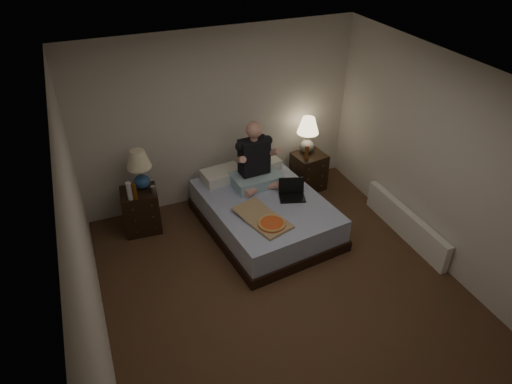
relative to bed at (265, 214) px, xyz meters
name	(u,v)px	position (x,y,z in m)	size (l,w,h in m)	color
floor	(285,292)	(-0.26, -1.21, -0.24)	(4.00, 4.50, 0.00)	#523323
ceiling	(295,87)	(-0.26, -1.21, 2.26)	(4.00, 4.50, 0.00)	white
wall_back	(219,118)	(-0.26, 1.04, 1.01)	(4.00, 2.50, 0.00)	beige
wall_left	(85,255)	(-2.26, -1.21, 1.01)	(4.50, 2.50, 0.00)	beige
wall_right	(445,167)	(1.74, -1.21, 1.01)	(4.50, 2.50, 0.00)	beige
bed	(265,214)	(0.00, 0.00, 0.00)	(1.42, 1.89, 0.47)	#5167A3
nightstand_left	(141,210)	(-1.55, 0.62, 0.07)	(0.47, 0.42, 0.61)	black
nightstand_right	(308,171)	(1.02, 0.67, 0.06)	(0.45, 0.41, 0.59)	black
lamp_left	(140,170)	(-1.48, 0.68, 0.66)	(0.32, 0.32, 0.56)	navy
lamp_right	(308,135)	(1.01, 0.77, 0.64)	(0.32, 0.32, 0.56)	gray
water_bottle	(129,191)	(-1.67, 0.48, 0.50)	(0.07, 0.07, 0.25)	silver
soda_can	(153,189)	(-1.37, 0.51, 0.43)	(0.07, 0.07, 0.10)	#B3B3AE
beer_bottle_left	(134,191)	(-1.61, 0.46, 0.49)	(0.06, 0.06, 0.23)	#5A300C
beer_bottle_right	(307,152)	(0.91, 0.57, 0.47)	(0.06, 0.06, 0.23)	#5E300D
person	(256,155)	(0.03, 0.39, 0.70)	(0.66, 0.52, 0.93)	black
laptop	(292,191)	(0.35, -0.11, 0.36)	(0.34, 0.28, 0.24)	black
pizza_box	(272,224)	(-0.16, -0.57, 0.28)	(0.40, 0.76, 0.08)	tan
radiator	(405,224)	(1.67, -0.87, -0.04)	(0.10, 1.60, 0.40)	white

